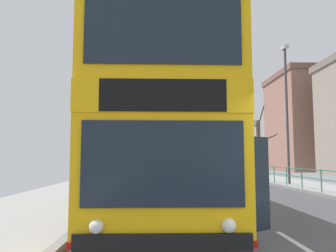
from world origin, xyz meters
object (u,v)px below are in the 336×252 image
Objects in this scene: double_decker_bus_main at (160,133)px; background_building_01 at (309,122)px; bare_tree_far_00 at (259,145)px; street_lamp_far_side at (287,103)px; bare_tree_far_01 at (230,148)px.

background_building_01 is (19.92, 33.53, 4.11)m from double_decker_bus_main.
double_decker_bus_main is 21.55m from bare_tree_far_00.
bare_tree_far_00 is 0.47× the size of background_building_01.
bare_tree_far_00 is 18.12m from background_building_01.
bare_tree_far_00 is at bearing 82.36° from street_lamp_far_side.
bare_tree_far_00 is 1.08× the size of bare_tree_far_01.
street_lamp_far_side reaches higher than double_decker_bus_main.
double_decker_bus_main is 0.84× the size of background_building_01.
street_lamp_far_side is 1.47× the size of bare_tree_far_01.
street_lamp_far_side is 10.56m from bare_tree_far_00.
bare_tree_far_00 is at bearing -128.39° from background_building_01.
bare_tree_far_00 is (1.38, 10.26, -2.06)m from street_lamp_far_side.
street_lamp_far_side is 17.42m from bare_tree_far_01.
double_decker_bus_main is 1.32× the size of street_lamp_far_side.
street_lamp_far_side reaches higher than bare_tree_far_01.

